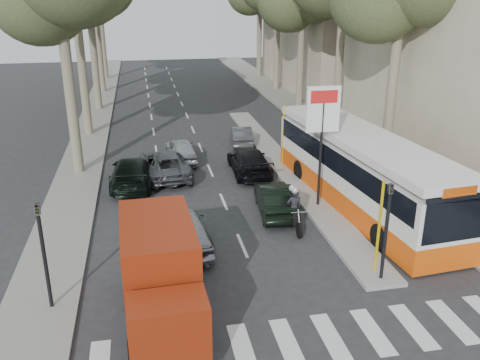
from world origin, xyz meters
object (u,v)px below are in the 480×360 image
(city_bus, at_px, (361,168))
(dark_hatchback, at_px, (275,199))
(silver_hatchback, at_px, (184,229))
(motorcycle, at_px, (293,208))
(red_truck, at_px, (160,273))

(city_bus, bearing_deg, dark_hatchback, 177.08)
(dark_hatchback, relative_size, city_bus, 0.31)
(silver_hatchback, distance_m, dark_hatchback, 4.92)
(dark_hatchback, xyz_separation_m, motorcycle, (0.36, -1.54, 0.18))
(silver_hatchback, xyz_separation_m, dark_hatchback, (4.28, 2.42, -0.07))
(red_truck, distance_m, city_bus, 11.73)
(silver_hatchback, relative_size, dark_hatchback, 1.07)
(silver_hatchback, bearing_deg, dark_hatchback, -155.45)
(dark_hatchback, xyz_separation_m, red_truck, (-5.35, -6.89, 0.89))
(silver_hatchback, height_order, city_bus, city_bus)
(silver_hatchback, distance_m, motorcycle, 4.72)
(motorcycle, bearing_deg, red_truck, -135.60)
(dark_hatchback, distance_m, city_bus, 4.19)
(red_truck, bearing_deg, silver_hatchback, 74.32)
(dark_hatchback, bearing_deg, red_truck, 57.68)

